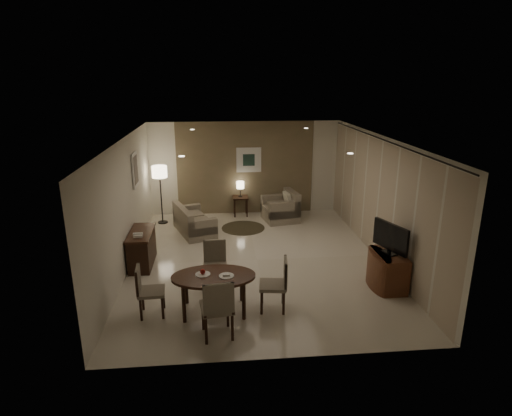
{
  "coord_description": "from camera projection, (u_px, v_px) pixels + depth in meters",
  "views": [
    {
      "loc": [
        -0.85,
        -8.73,
        3.93
      ],
      "look_at": [
        0.0,
        0.2,
        1.15
      ],
      "focal_mm": 30.0,
      "sensor_mm": 36.0,
      "label": 1
    }
  ],
  "objects": [
    {
      "name": "curtain_wall",
      "position": [
        378.0,
        200.0,
        9.39
      ],
      "size": [
        0.08,
        6.7,
        2.58
      ],
      "primitive_type": null,
      "color": "beige",
      "rests_on": "wall_right"
    },
    {
      "name": "room_shell",
      "position": [
        255.0,
        197.0,
        9.52
      ],
      "size": [
        5.5,
        7.0,
        2.7
      ],
      "color": "beige",
      "rests_on": "ground"
    },
    {
      "name": "dining_table",
      "position": [
        214.0,
        293.0,
        7.38
      ],
      "size": [
        1.44,
        0.9,
        0.68
      ],
      "primitive_type": null,
      "color": "#3E2414",
      "rests_on": "floor"
    },
    {
      "name": "chair_left",
      "position": [
        152.0,
        291.0,
        7.24
      ],
      "size": [
        0.46,
        0.46,
        0.89
      ],
      "primitive_type": null,
      "rotation": [
        0.0,
        0.0,
        1.64
      ],
      "color": "gray",
      "rests_on": "floor"
    },
    {
      "name": "napkin",
      "position": [
        226.0,
        275.0,
        7.24
      ],
      "size": [
        0.12,
        0.08,
        0.03
      ],
      "primitive_type": "cube",
      "color": "white",
      "rests_on": "plate_b"
    },
    {
      "name": "telephone",
      "position": [
        138.0,
        235.0,
        8.79
      ],
      "size": [
        0.2,
        0.14,
        0.09
      ],
      "primitive_type": null,
      "color": "white",
      "rests_on": "console_desk"
    },
    {
      "name": "curtain_rod",
      "position": [
        383.0,
        140.0,
        9.0
      ],
      "size": [
        0.03,
        6.8,
        0.03
      ],
      "primitive_type": "cylinder",
      "rotation": [
        1.57,
        0.0,
        0.0
      ],
      "color": "black",
      "rests_on": "wall_right"
    },
    {
      "name": "side_table",
      "position": [
        241.0,
        206.0,
        12.51
      ],
      "size": [
        0.44,
        0.44,
        0.56
      ],
      "primitive_type": null,
      "color": "black",
      "rests_on": "floor"
    },
    {
      "name": "art_left_canvas",
      "position": [
        136.0,
        170.0,
        9.89
      ],
      "size": [
        0.01,
        0.46,
        0.64
      ],
      "primitive_type": "cube",
      "color": "gray",
      "rests_on": "wall_left"
    },
    {
      "name": "downlight_fl",
      "position": [
        192.0,
        130.0,
        10.33
      ],
      "size": [
        0.1,
        0.1,
        0.01
      ],
      "primitive_type": "cylinder",
      "color": "white",
      "rests_on": "ceiling"
    },
    {
      "name": "taupe_accent",
      "position": [
        245.0,
        168.0,
        12.45
      ],
      "size": [
        3.96,
        0.03,
        2.7
      ],
      "primitive_type": "cube",
      "color": "#7A674C",
      "rests_on": "wall_back"
    },
    {
      "name": "fruit_apple",
      "position": [
        203.0,
        272.0,
        7.29
      ],
      "size": [
        0.09,
        0.09,
        0.09
      ],
      "primitive_type": "sphere",
      "color": "maroon",
      "rests_on": "plate_a"
    },
    {
      "name": "table_lamp",
      "position": [
        240.0,
        188.0,
        12.38
      ],
      "size": [
        0.22,
        0.22,
        0.5
      ],
      "primitive_type": null,
      "color": "#FFEAC1",
      "rests_on": "side_table"
    },
    {
      "name": "art_left_frame",
      "position": [
        135.0,
        170.0,
        9.89
      ],
      "size": [
        0.03,
        0.6,
        0.8
      ],
      "primitive_type": "cube",
      "color": "silver",
      "rests_on": "wall_left"
    },
    {
      "name": "console_desk",
      "position": [
        142.0,
        248.0,
        9.2
      ],
      "size": [
        0.48,
        1.2,
        0.75
      ],
      "primitive_type": null,
      "color": "#3E2414",
      "rests_on": "floor"
    },
    {
      "name": "plate_a",
      "position": [
        203.0,
        274.0,
        7.3
      ],
      "size": [
        0.26,
        0.26,
        0.02
      ],
      "primitive_type": "cylinder",
      "color": "white",
      "rests_on": "dining_table"
    },
    {
      "name": "chair_right",
      "position": [
        273.0,
        285.0,
        7.4
      ],
      "size": [
        0.51,
        0.51,
        0.94
      ],
      "primitive_type": null,
      "rotation": [
        0.0,
        0.0,
        -1.7
      ],
      "color": "gray",
      "rests_on": "floor"
    },
    {
      "name": "sofa",
      "position": [
        194.0,
        219.0,
        11.11
      ],
      "size": [
        1.67,
        1.21,
        0.71
      ],
      "primitive_type": null,
      "rotation": [
        0.0,
        0.0,
        1.91
      ],
      "color": "gray",
      "rests_on": "floor"
    },
    {
      "name": "armchair",
      "position": [
        280.0,
        206.0,
        12.03
      ],
      "size": [
        1.04,
        1.08,
        0.83
      ],
      "primitive_type": null,
      "rotation": [
        0.0,
        0.0,
        -1.39
      ],
      "color": "gray",
      "rests_on": "floor"
    },
    {
      "name": "chair_far",
      "position": [
        215.0,
        267.0,
        8.1
      ],
      "size": [
        0.46,
        0.46,
        0.93
      ],
      "primitive_type": null,
      "rotation": [
        0.0,
        0.0,
        0.02
      ],
      "color": "gray",
      "rests_on": "floor"
    },
    {
      "name": "chair_near",
      "position": [
        217.0,
        307.0,
        6.63
      ],
      "size": [
        0.55,
        0.55,
        1.01
      ],
      "primitive_type": null,
      "rotation": [
        0.0,
        0.0,
        3.28
      ],
      "color": "gray",
      "rests_on": "floor"
    },
    {
      "name": "art_back_canvas",
      "position": [
        249.0,
        160.0,
        12.35
      ],
      "size": [
        0.34,
        0.01,
        0.34
      ],
      "primitive_type": "cube",
      "color": "#1B3127",
      "rests_on": "wall_back"
    },
    {
      "name": "round_rug",
      "position": [
        243.0,
        228.0,
        11.53
      ],
      "size": [
        1.16,
        1.16,
        0.01
      ],
      "primitive_type": "cylinder",
      "color": "#3F3323",
      "rests_on": "floor"
    },
    {
      "name": "downlight_nl",
      "position": [
        182.0,
        156.0,
        6.91
      ],
      "size": [
        0.1,
        0.1,
        0.01
      ],
      "primitive_type": "cylinder",
      "color": "white",
      "rests_on": "ceiling"
    },
    {
      "name": "tv_cabinet",
      "position": [
        388.0,
        270.0,
        8.23
      ],
      "size": [
        0.48,
        0.9,
        0.7
      ],
      "primitive_type": null,
      "color": "#602D1C",
      "rests_on": "floor"
    },
    {
      "name": "floor_lamp",
      "position": [
        161.0,
        195.0,
        11.71
      ],
      "size": [
        0.41,
        0.41,
        1.61
      ],
      "primitive_type": null,
      "color": "#FFE5B7",
      "rests_on": "floor"
    },
    {
      "name": "downlight_nr",
      "position": [
        350.0,
        153.0,
        7.16
      ],
      "size": [
        0.1,
        0.1,
        0.01
      ],
      "primitive_type": "cylinder",
      "color": "white",
      "rests_on": "ceiling"
    },
    {
      "name": "downlight_fr",
      "position": [
        306.0,
        128.0,
        10.58
      ],
      "size": [
        0.1,
        0.1,
        0.01
      ],
      "primitive_type": "cylinder",
      "color": "white",
      "rests_on": "ceiling"
    },
    {
      "name": "plate_b",
      "position": [
        226.0,
        276.0,
        7.25
      ],
      "size": [
        0.26,
        0.26,
        0.02
      ],
      "primitive_type": "cylinder",
      "color": "white",
      "rests_on": "dining_table"
    },
    {
      "name": "flat_tv",
      "position": [
        390.0,
        238.0,
        8.03
      ],
      "size": [
        0.36,
        0.85,
        0.6
      ],
      "primitive_type": null,
      "rotation": [
        0.0,
        0.0,
        0.35
      ],
      "color": "black",
      "rests_on": "tv_cabinet"
    },
    {
      "name": "art_back_frame",
      "position": [
        249.0,
        160.0,
        12.37
      ],
      "size": [
        0.72,
        0.03,
        0.72
      ],
      "primitive_type": "cube",
      "color": "silver",
      "rests_on": "wall_back"
    }
  ]
}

